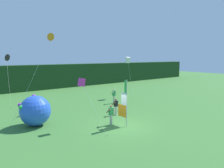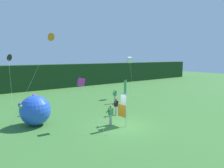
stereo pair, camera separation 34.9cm
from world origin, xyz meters
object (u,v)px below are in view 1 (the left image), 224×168
at_px(banner_flag, 124,104).
at_px(kite_black_delta_0, 6,57).
at_px(kite_magenta_box_2, 82,82).
at_px(kite_orange_delta_3, 51,38).
at_px(kite_white_box_4, 128,60).
at_px(person_near_banner, 32,105).
at_px(inflatable_balloon, 35,111).
at_px(person_far_left, 111,114).
at_px(person_mid_field, 116,106).
at_px(person_far_right, 114,96).

distance_m(banner_flag, kite_black_delta_0, 16.67).
relative_size(kite_magenta_box_2, kite_orange_delta_3, 0.52).
relative_size(banner_flag, kite_orange_delta_3, 0.50).
bearing_deg(kite_orange_delta_3, kite_white_box_4, 15.79).
height_order(person_near_banner, kite_black_delta_0, kite_black_delta_0).
bearing_deg(kite_black_delta_0, inflatable_balloon, -93.19).
bearing_deg(person_far_left, kite_black_delta_0, 105.99).
bearing_deg(person_near_banner, inflatable_balloon, -104.69).
bearing_deg(inflatable_balloon, person_mid_field, -12.81).
height_order(banner_flag, person_far_right, banner_flag).
relative_size(person_mid_field, inflatable_balloon, 0.64).
relative_size(person_far_right, kite_black_delta_0, 0.30).
distance_m(person_mid_field, kite_black_delta_0, 14.95).
bearing_deg(person_mid_field, kite_orange_delta_3, 150.32).
bearing_deg(banner_flag, kite_black_delta_0, 107.55).
bearing_deg(person_far_right, person_far_left, -130.81).
height_order(person_far_left, kite_white_box_4, kite_white_box_4).
bearing_deg(kite_magenta_box_2, kite_black_delta_0, 98.65).
relative_size(person_far_right, kite_magenta_box_2, 0.45).
height_order(person_mid_field, inflatable_balloon, inflatable_balloon).
bearing_deg(kite_orange_delta_3, person_near_banner, 117.51).
xyz_separation_m(person_near_banner, kite_magenta_box_2, (1.82, -6.07, 2.61)).
xyz_separation_m(kite_black_delta_0, kite_orange_delta_3, (1.44, -9.95, 1.73)).
bearing_deg(banner_flag, kite_orange_delta_3, 121.95).
height_order(kite_orange_delta_3, kite_white_box_4, kite_orange_delta_3).
bearing_deg(person_near_banner, kite_orange_delta_3, -62.49).
xyz_separation_m(person_mid_field, person_far_left, (-2.13, -1.97, 0.02)).
height_order(person_near_banner, inflatable_balloon, inflatable_balloon).
bearing_deg(inflatable_balloon, banner_flag, -38.20).
distance_m(person_mid_field, inflatable_balloon, 7.16).
bearing_deg(person_near_banner, person_far_right, -5.85).
height_order(inflatable_balloon, kite_black_delta_0, kite_black_delta_0).
xyz_separation_m(person_far_left, person_far_right, (5.22, 6.05, 0.07)).
bearing_deg(kite_white_box_4, person_near_banner, -174.74).
bearing_deg(person_mid_field, person_far_left, -137.27).
height_order(banner_flag, kite_orange_delta_3, kite_orange_delta_3).
distance_m(person_mid_field, kite_magenta_box_2, 5.13).
relative_size(banner_flag, inflatable_balloon, 1.49).
relative_size(person_far_left, kite_orange_delta_3, 0.22).
bearing_deg(banner_flag, person_far_left, 130.81).
xyz_separation_m(person_far_left, kite_white_box_4, (9.42, 8.22, 4.15)).
distance_m(banner_flag, person_far_left, 1.40).
xyz_separation_m(inflatable_balloon, kite_white_box_4, (14.26, 4.67, 3.79)).
bearing_deg(banner_flag, person_mid_field, 62.46).
bearing_deg(kite_magenta_box_2, person_far_right, 34.97).
distance_m(person_mid_field, kite_white_box_4, 10.47).
height_order(person_far_left, kite_orange_delta_3, kite_orange_delta_3).
xyz_separation_m(banner_flag, kite_orange_delta_3, (-3.47, 5.57, 5.32)).
relative_size(person_near_banner, person_far_left, 1.05).
bearing_deg(banner_flag, person_far_right, 56.48).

